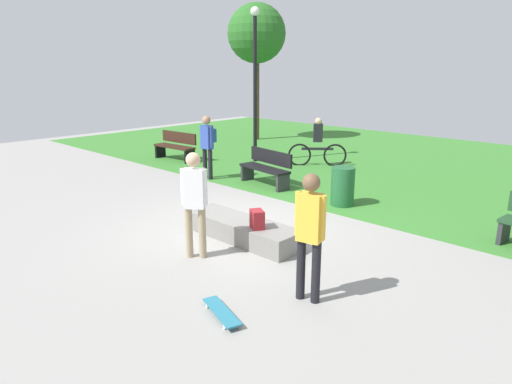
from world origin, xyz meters
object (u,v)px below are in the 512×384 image
Objects in this scene: lamp_post at (255,72)px; trash_bin at (343,186)px; skater_watching at (194,197)px; tree_young_birch at (257,34)px; skateboard_by_ledge at (222,312)px; park_bench_near_path at (266,167)px; pedestrian_with_backpack at (208,141)px; cyclist_on_bicycle at (318,146)px; concrete_ledge at (242,229)px; skater_performing_trick at (310,228)px; backpack_on_ledge at (257,219)px; park_bench_far_right at (176,145)px.

lamp_post reaches higher than trash_bin.
tree_young_birch is (-7.74, 9.64, 3.20)m from skater_watching.
park_bench_near_path reaches higher than skateboard_by_ledge.
pedestrian_with_backpack is at bearing -174.02° from trash_bin.
pedestrian_with_backpack is 3.68m from cyclist_on_bicycle.
skateboard_by_ledge is at bearing -39.62° from pedestrian_with_backpack.
tree_young_birch is 1.14× the size of lamp_post.
park_bench_near_path is at bearing -40.95° from lamp_post.
pedestrian_with_backpack is (-3.92, 2.60, 0.87)m from concrete_ledge.
concrete_ledge is 6.67m from cyclist_on_bicycle.
lamp_post reaches higher than concrete_ledge.
skateboard_by_ledge is (-0.53, -1.09, -0.97)m from skater_performing_trick.
tree_young_birch is at bearing 132.00° from concrete_ledge.
skater_watching is (-0.46, -0.97, 0.51)m from backpack_on_ledge.
skateboard_by_ledge is 10.12m from park_bench_far_right.
skater_performing_trick is 2.01× the size of trash_bin.
park_bench_near_path is 1.09× the size of cyclist_on_bicycle.
backpack_on_ledge is at bearing 64.72° from skater_watching.
skateboard_by_ledge is 14.79m from tree_young_birch.
cyclist_on_bicycle is at bearing 125.29° from skater_performing_trick.
skater_watching reaches higher than cyclist_on_bicycle.
park_bench_near_path is at bearing 161.06° from backpack_on_ledge.
park_bench_far_right is 4.66m from cyclist_on_bicycle.
cyclist_on_bicycle is (-2.91, 3.03, 0.20)m from trash_bin.
tree_young_birch is (-8.20, 8.67, 3.71)m from backpack_on_ledge.
tree_young_birch is (-7.70, 8.55, 4.05)m from concrete_ledge.
skater_watching is 4.90m from park_bench_near_path.
skater_performing_trick reaches higher than cyclist_on_bicycle.
skateboard_by_ledge is at bearing -33.92° from park_bench_far_right.
park_bench_near_path reaches higher than backpack_on_ledge.
lamp_post is (-4.61, 5.21, 2.66)m from concrete_ledge.
skateboard_by_ledge is 0.15× the size of tree_young_birch.
skater_watching is at bearing -91.83° from trash_bin.
tree_young_birch is 4.76m from lamp_post.
lamp_post reaches higher than park_bench_far_right.
concrete_ledge is at bearing -65.65° from cyclist_on_bicycle.
park_bench_far_right is 0.30× the size of tree_young_birch.
park_bench_far_right is 0.94× the size of pedestrian_with_backpack.
skater_performing_trick reaches higher than skater_watching.
skater_watching is at bearing -53.58° from lamp_post.
park_bench_far_right is 0.34× the size of lamp_post.
concrete_ledge is 1.36× the size of skater_performing_trick.
concrete_ledge is 1.56× the size of cyclist_on_bicycle.
cyclist_on_bicycle is (1.17, 3.46, -0.41)m from pedestrian_with_backpack.
concrete_ledge is 2.59m from skater_performing_trick.
trash_bin is (-0.33, 3.14, -0.09)m from backpack_on_ledge.
park_bench_near_path is at bearing 127.26° from skateboard_by_ledge.
concrete_ledge is 1.44× the size of park_bench_near_path.
skater_performing_trick is at bearing 4.78° from backpack_on_ledge.
concrete_ledge is 1.36× the size of skater_watching.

